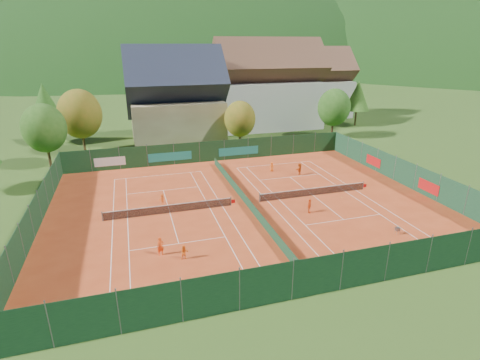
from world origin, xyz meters
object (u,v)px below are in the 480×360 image
(hotel_block_a, at_px, (268,90))
(player_left_near, at_px, (160,246))
(player_left_far, at_px, (162,199))
(player_right_far_a, at_px, (272,167))
(chalet, at_px, (176,102))
(player_right_far_b, at_px, (299,169))
(hotel_block_b, at_px, (313,87))
(ball_hopper, at_px, (398,229))
(player_left_mid, at_px, (184,252))
(player_right_near, at_px, (309,206))

(hotel_block_a, xyz_separation_m, player_left_near, (-25.62, -43.79, -6.59))
(player_left_near, xyz_separation_m, player_left_far, (1.15, 10.21, -0.20))
(player_left_far, xyz_separation_m, player_right_far_a, (15.09, 6.83, 0.03))
(chalet, distance_m, player_right_far_a, 23.64)
(chalet, xyz_separation_m, player_left_far, (-5.47, -27.58, -6.03))
(player_left_far, distance_m, player_right_far_b, 18.54)
(player_left_near, distance_m, player_right_far_a, 23.54)
(chalet, relative_size, hotel_block_a, 0.75)
(hotel_block_b, distance_m, player_right_far_b, 42.77)
(hotel_block_b, bearing_deg, ball_hopper, -109.31)
(player_left_mid, relative_size, player_right_far_a, 1.02)
(chalet, height_order, hotel_block_b, chalet)
(player_left_mid, bearing_deg, player_left_near, 143.83)
(player_left_far, bearing_deg, ball_hopper, 146.03)
(ball_hopper, xyz_separation_m, player_right_near, (-5.46, 6.41, 0.19))
(hotel_block_b, distance_m, player_right_far_a, 42.31)
(ball_hopper, relative_size, player_right_near, 0.53)
(hotel_block_b, xyz_separation_m, ball_hopper, (-19.06, -54.41, -6.06))
(player_left_mid, distance_m, player_right_far_b, 23.57)
(hotel_block_a, height_order, player_right_far_a, hotel_block_a)
(hotel_block_a, relative_size, player_right_near, 14.41)
(player_right_far_b, bearing_deg, player_left_far, -25.80)
(hotel_block_a, height_order, ball_hopper, hotel_block_a)
(hotel_block_a, height_order, player_left_far, hotel_block_a)
(player_right_far_a, bearing_deg, player_left_near, 36.94)
(hotel_block_b, height_order, player_left_far, hotel_block_b)
(ball_hopper, height_order, player_right_far_b, player_right_far_b)
(ball_hopper, bearing_deg, player_left_far, 146.52)
(player_right_far_a, bearing_deg, hotel_block_b, -133.39)
(player_left_mid, distance_m, player_right_far_a, 23.30)
(player_left_near, distance_m, player_right_near, 15.56)
(hotel_block_a, distance_m, hotel_block_b, 16.14)
(player_left_mid, bearing_deg, chalet, 81.37)
(player_left_mid, height_order, player_right_far_b, player_right_far_b)
(player_right_far_b, bearing_deg, player_right_far_a, -78.77)
(player_left_mid, bearing_deg, player_right_near, 19.01)
(hotel_block_b, bearing_deg, player_right_far_b, -118.91)
(chalet, distance_m, player_left_near, 38.80)
(ball_hopper, distance_m, player_right_far_b, 17.37)
(chalet, height_order, player_right_far_a, chalet)
(player_left_far, relative_size, player_right_near, 0.79)
(chalet, distance_m, player_right_near, 35.52)
(chalet, bearing_deg, player_right_near, -76.00)
(player_right_far_a, bearing_deg, player_right_far_b, 131.57)
(player_right_near, bearing_deg, player_right_far_a, 24.47)
(hotel_block_b, height_order, player_right_far_a, hotel_block_b)
(chalet, height_order, ball_hopper, chalet)
(player_right_far_a, bearing_deg, player_right_near, 75.62)
(chalet, distance_m, player_left_far, 28.75)
(chalet, height_order, player_right_near, chalet)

